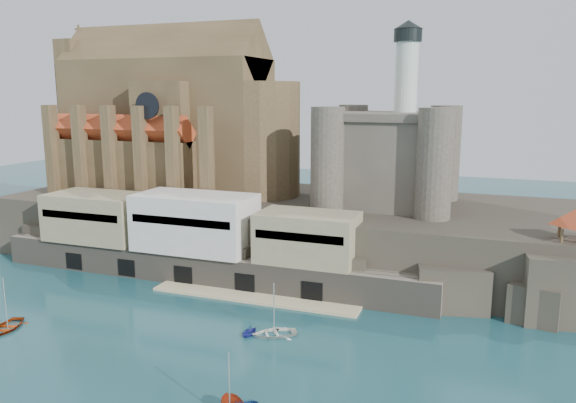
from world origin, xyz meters
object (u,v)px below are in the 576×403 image
(castle_keep, at_px, (390,154))
(pavilion, at_px, (576,219))
(church, at_px, (175,125))
(boat_0, at_px, (8,328))

(castle_keep, xyz_separation_m, pavilion, (25.92, -15.08, -5.59))
(church, height_order, castle_keep, church)
(castle_keep, relative_size, boat_0, 5.48)
(church, xyz_separation_m, castle_keep, (40.21, -0.78, -3.81))
(church, xyz_separation_m, boat_0, (2.23, -43.38, -22.13))
(castle_keep, relative_size, pavilion, 4.58)
(castle_keep, distance_m, boat_0, 59.94)
(church, relative_size, castle_keep, 1.60)
(boat_0, bearing_deg, castle_keep, 29.15)
(church, distance_m, pavilion, 68.65)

